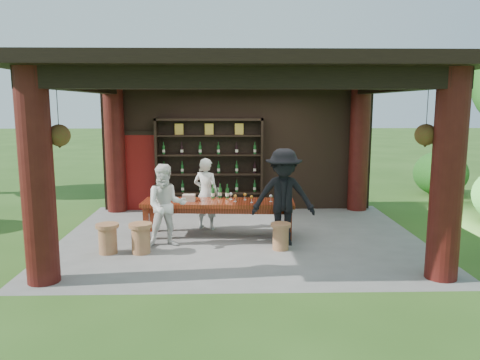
{
  "coord_description": "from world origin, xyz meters",
  "views": [
    {
      "loc": [
        -0.25,
        -9.47,
        2.75
      ],
      "look_at": [
        0.0,
        0.4,
        1.15
      ],
      "focal_mm": 35.0,
      "sensor_mm": 36.0,
      "label": 1
    }
  ],
  "objects_px": {
    "stool_far_left": "(108,238)",
    "napkin_basket": "(189,198)",
    "host": "(206,194)",
    "guest_man": "(283,197)",
    "stool_near_left": "(141,237)",
    "tasting_table": "(218,207)",
    "wine_shelf": "(209,165)",
    "stool_near_right": "(281,236)",
    "guest_woman": "(166,206)"
  },
  "relations": [
    {
      "from": "wine_shelf",
      "to": "host",
      "type": "relative_size",
      "value": 1.72
    },
    {
      "from": "tasting_table",
      "to": "guest_man",
      "type": "bearing_deg",
      "value": -26.49
    },
    {
      "from": "stool_near_left",
      "to": "guest_woman",
      "type": "xyz_separation_m",
      "value": [
        0.43,
        0.43,
        0.51
      ]
    },
    {
      "from": "stool_near_left",
      "to": "stool_near_right",
      "type": "xyz_separation_m",
      "value": [
        2.63,
        0.16,
        -0.03
      ]
    },
    {
      "from": "host",
      "to": "napkin_basket",
      "type": "xyz_separation_m",
      "value": [
        -0.33,
        -0.59,
        0.02
      ]
    },
    {
      "from": "wine_shelf",
      "to": "tasting_table",
      "type": "distance_m",
      "value": 2.41
    },
    {
      "from": "host",
      "to": "guest_woman",
      "type": "bearing_deg",
      "value": 83.76
    },
    {
      "from": "guest_man",
      "to": "napkin_basket",
      "type": "bearing_deg",
      "value": 163.46
    },
    {
      "from": "stool_near_right",
      "to": "host",
      "type": "xyz_separation_m",
      "value": [
        -1.49,
        1.57,
        0.52
      ]
    },
    {
      "from": "stool_near_left",
      "to": "stool_far_left",
      "type": "xyz_separation_m",
      "value": [
        -0.62,
        0.01,
        -0.0
      ]
    },
    {
      "from": "stool_near_left",
      "to": "tasting_table",
      "type": "bearing_deg",
      "value": 38.74
    },
    {
      "from": "wine_shelf",
      "to": "guest_woman",
      "type": "distance_m",
      "value": 3.14
    },
    {
      "from": "stool_near_right",
      "to": "guest_woman",
      "type": "height_order",
      "value": "guest_woman"
    },
    {
      "from": "host",
      "to": "guest_man",
      "type": "distance_m",
      "value": 2.01
    },
    {
      "from": "guest_woman",
      "to": "guest_man",
      "type": "xyz_separation_m",
      "value": [
        2.28,
        0.07,
        0.14
      ]
    },
    {
      "from": "stool_near_left",
      "to": "stool_near_right",
      "type": "bearing_deg",
      "value": 3.44
    },
    {
      "from": "stool_far_left",
      "to": "guest_man",
      "type": "xyz_separation_m",
      "value": [
        3.33,
        0.49,
        0.66
      ]
    },
    {
      "from": "stool_far_left",
      "to": "host",
      "type": "relative_size",
      "value": 0.35
    },
    {
      "from": "wine_shelf",
      "to": "stool_near_right",
      "type": "height_order",
      "value": "wine_shelf"
    },
    {
      "from": "wine_shelf",
      "to": "stool_near_left",
      "type": "distance_m",
      "value": 3.76
    },
    {
      "from": "wine_shelf",
      "to": "guest_man",
      "type": "relative_size",
      "value": 1.43
    },
    {
      "from": "stool_near_left",
      "to": "guest_man",
      "type": "xyz_separation_m",
      "value": [
        2.71,
        0.5,
        0.65
      ]
    },
    {
      "from": "host",
      "to": "stool_far_left",
      "type": "bearing_deg",
      "value": 66.73
    },
    {
      "from": "tasting_table",
      "to": "guest_woman",
      "type": "height_order",
      "value": "guest_woman"
    },
    {
      "from": "stool_near_left",
      "to": "host",
      "type": "height_order",
      "value": "host"
    },
    {
      "from": "guest_woman",
      "to": "stool_far_left",
      "type": "bearing_deg",
      "value": -169.45
    },
    {
      "from": "host",
      "to": "guest_man",
      "type": "bearing_deg",
      "value": 164.24
    },
    {
      "from": "guest_woman",
      "to": "napkin_basket",
      "type": "distance_m",
      "value": 0.81
    },
    {
      "from": "tasting_table",
      "to": "wine_shelf",
      "type": "bearing_deg",
      "value": 96.67
    },
    {
      "from": "stool_near_left",
      "to": "wine_shelf",
      "type": "bearing_deg",
      "value": 71.6
    },
    {
      "from": "tasting_table",
      "to": "stool_near_right",
      "type": "xyz_separation_m",
      "value": [
        1.21,
        -0.98,
        -0.36
      ]
    },
    {
      "from": "stool_near_right",
      "to": "napkin_basket",
      "type": "xyz_separation_m",
      "value": [
        -1.82,
        0.99,
        0.55
      ]
    },
    {
      "from": "host",
      "to": "stool_near_left",
      "type": "bearing_deg",
      "value": 78.99
    },
    {
      "from": "stool_near_left",
      "to": "guest_woman",
      "type": "height_order",
      "value": "guest_woman"
    },
    {
      "from": "tasting_table",
      "to": "stool_near_right",
      "type": "relative_size",
      "value": 6.24
    },
    {
      "from": "wine_shelf",
      "to": "stool_near_left",
      "type": "relative_size",
      "value": 4.8
    },
    {
      "from": "guest_woman",
      "to": "napkin_basket",
      "type": "height_order",
      "value": "guest_woman"
    },
    {
      "from": "stool_near_left",
      "to": "guest_man",
      "type": "distance_m",
      "value": 2.83
    },
    {
      "from": "host",
      "to": "guest_woman",
      "type": "distance_m",
      "value": 1.49
    },
    {
      "from": "wine_shelf",
      "to": "stool_far_left",
      "type": "distance_m",
      "value": 3.98
    },
    {
      "from": "tasting_table",
      "to": "guest_man",
      "type": "relative_size",
      "value": 1.68
    },
    {
      "from": "wine_shelf",
      "to": "stool_near_right",
      "type": "relative_size",
      "value": 5.32
    },
    {
      "from": "stool_far_left",
      "to": "napkin_basket",
      "type": "xyz_separation_m",
      "value": [
        1.42,
        1.13,
        0.52
      ]
    },
    {
      "from": "stool_near_right",
      "to": "stool_far_left",
      "type": "distance_m",
      "value": 3.25
    },
    {
      "from": "stool_far_left",
      "to": "host",
      "type": "xyz_separation_m",
      "value": [
        1.75,
        1.72,
        0.5
      ]
    },
    {
      "from": "wine_shelf",
      "to": "guest_woman",
      "type": "bearing_deg",
      "value": -103.4
    },
    {
      "from": "guest_woman",
      "to": "guest_man",
      "type": "height_order",
      "value": "guest_man"
    },
    {
      "from": "guest_woman",
      "to": "guest_man",
      "type": "distance_m",
      "value": 2.29
    },
    {
      "from": "host",
      "to": "guest_man",
      "type": "relative_size",
      "value": 0.83
    },
    {
      "from": "wine_shelf",
      "to": "host",
      "type": "distance_m",
      "value": 1.78
    }
  ]
}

